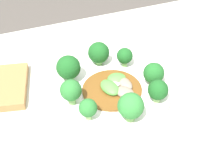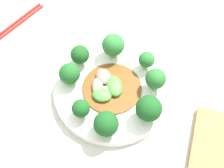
% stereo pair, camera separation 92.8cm
% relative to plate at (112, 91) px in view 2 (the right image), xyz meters
% --- Properties ---
extents(table, '(1.15, 0.85, 0.78)m').
position_rel_plate_xyz_m(table, '(0.02, -0.04, -0.40)').
color(table, '#B7BCAD').
rests_on(table, ground_plane).
extents(plate, '(0.28, 0.28, 0.02)m').
position_rel_plate_xyz_m(plate, '(0.00, 0.00, 0.00)').
color(plate, white).
rests_on(plate, table).
extents(broccoli_northwest, '(0.06, 0.06, 0.07)m').
position_rel_plate_xyz_m(broccoli_northwest, '(-0.08, 0.07, 0.05)').
color(broccoli_northwest, '#70A356').
rests_on(broccoli_northwest, plate).
extents(broccoli_west, '(0.05, 0.05, 0.07)m').
position_rel_plate_xyz_m(broccoli_west, '(-0.10, -0.01, 0.05)').
color(broccoli_west, '#70A356').
rests_on(broccoli_west, plate).
extents(broccoli_east, '(0.05, 0.05, 0.06)m').
position_rel_plate_xyz_m(broccoli_east, '(0.10, -0.01, 0.05)').
color(broccoli_east, '#70A356').
rests_on(broccoli_east, plate).
extents(broccoli_north, '(0.06, 0.06, 0.06)m').
position_rel_plate_xyz_m(broccoli_north, '(0.01, 0.11, 0.05)').
color(broccoli_north, '#7AAD5B').
rests_on(broccoli_north, plate).
extents(broccoli_south, '(0.06, 0.06, 0.07)m').
position_rel_plate_xyz_m(broccoli_south, '(0.00, -0.10, 0.05)').
color(broccoli_south, '#70A356').
rests_on(broccoli_south, plate).
extents(broccoli_southeast, '(0.05, 0.05, 0.06)m').
position_rel_plate_xyz_m(broccoli_southeast, '(0.08, -0.07, 0.05)').
color(broccoli_southeast, '#89B76B').
rests_on(broccoli_southeast, plate).
extents(broccoli_northeast, '(0.04, 0.04, 0.05)m').
position_rel_plate_xyz_m(broccoli_northeast, '(0.06, 0.08, 0.04)').
color(broccoli_northeast, '#7AAD5B').
rests_on(broccoli_northeast, plate).
extents(broccoli_southwest, '(0.04, 0.04, 0.05)m').
position_rel_plate_xyz_m(broccoli_southwest, '(-0.08, -0.07, 0.04)').
color(broccoli_southwest, '#89B76B').
rests_on(broccoli_southwest, plate).
extents(stirfry_center, '(0.14, 0.14, 0.02)m').
position_rel_plate_xyz_m(stirfry_center, '(0.01, 0.00, 0.02)').
color(stirfry_center, brown).
rests_on(stirfry_center, plate).
extents(chopsticks, '(0.16, 0.21, 0.01)m').
position_rel_plate_xyz_m(chopsticks, '(0.30, -0.19, -0.01)').
color(chopsticks, red).
rests_on(chopsticks, table).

